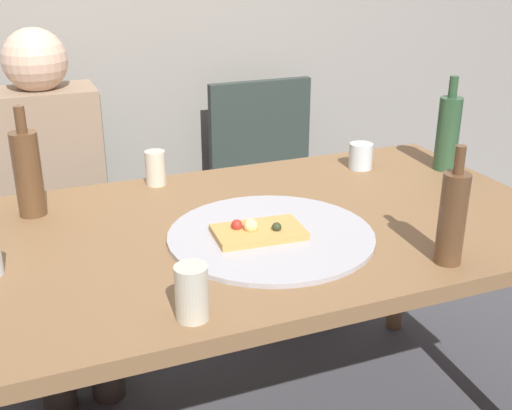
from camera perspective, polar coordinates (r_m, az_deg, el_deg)
The scene contains 12 objects.
dining_table at distance 1.70m, azimuth -0.39°, elevation -3.97°, with size 1.65×0.92×0.74m.
pizza_tray at distance 1.60m, azimuth 1.34°, elevation -2.72°, with size 0.52×0.52×0.01m, color #ADADB2.
pizza_slice_last at distance 1.58m, azimuth 0.15°, elevation -2.34°, with size 0.23×0.14×0.05m.
wine_bottle at distance 1.50m, azimuth 17.09°, elevation -1.00°, with size 0.06×0.06×0.28m.
beer_bottle at distance 1.80m, azimuth -19.66°, elevation 2.78°, with size 0.07×0.07×0.30m.
water_bottle at distance 2.14m, azimuth 16.72°, elevation 6.23°, with size 0.07×0.07×0.30m.
tumbler_far at distance 1.96m, azimuth -8.93°, elevation 3.28°, with size 0.06×0.06×0.11m, color beige.
wine_glass at distance 2.11m, azimuth 9.31°, elevation 4.33°, with size 0.08×0.08×0.08m, color silver.
short_glass at distance 1.25m, azimuth -5.74°, elevation -7.77°, with size 0.07×0.07×0.11m, color beige.
chair_left at distance 2.46m, azimuth -17.60°, elevation -0.41°, with size 0.44×0.44×0.90m.
chair_right at distance 2.64m, azimuth 1.35°, elevation 2.29°, with size 0.44×0.44×0.90m.
guest_in_sweater at distance 2.27m, azimuth -17.60°, elevation 1.21°, with size 0.36×0.56×1.17m.
Camera 1 is at (-0.56, -1.42, 1.42)m, focal length 44.92 mm.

